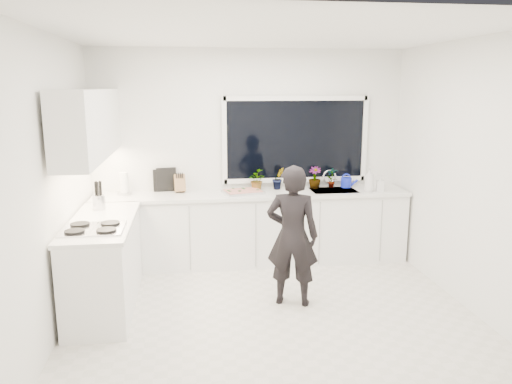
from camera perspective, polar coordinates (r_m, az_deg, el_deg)
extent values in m
cube|color=beige|center=(5.21, 1.74, -13.48)|extent=(4.00, 3.50, 0.02)
cube|color=white|center=(6.50, -0.74, 4.22)|extent=(4.00, 0.02, 2.70)
cube|color=white|center=(4.87, -22.15, 0.70)|extent=(0.02, 3.50, 2.70)
cube|color=white|center=(5.49, 23.03, 1.80)|extent=(0.02, 3.50, 2.70)
cube|color=white|center=(4.73, 1.96, 17.82)|extent=(4.00, 3.50, 0.02)
cube|color=black|center=(6.55, 4.54, 6.00)|extent=(1.80, 0.02, 1.00)
cube|color=white|center=(6.39, -0.38, -4.26)|extent=(3.92, 0.58, 0.88)
cube|color=white|center=(5.37, -16.92, -8.02)|extent=(0.58, 1.60, 0.88)
cube|color=silver|center=(6.27, -0.37, -0.25)|extent=(3.94, 0.62, 0.04)
cube|color=silver|center=(5.23, -17.23, -3.28)|extent=(0.62, 1.60, 0.04)
cube|color=white|center=(5.44, -18.52, 7.38)|extent=(0.34, 2.10, 0.70)
cube|color=silver|center=(6.50, 8.83, -0.22)|extent=(0.58, 0.42, 0.14)
cylinder|color=silver|center=(6.66, 8.39, 1.49)|extent=(0.03, 0.03, 0.22)
cube|color=black|center=(4.90, -18.13, -3.95)|extent=(0.56, 0.48, 0.03)
imported|color=black|center=(5.13, 4.17, -5.02)|extent=(0.62, 0.50, 1.47)
cube|color=silver|center=(6.23, -1.51, -0.01)|extent=(0.54, 0.45, 0.03)
cube|color=#B41823|center=(6.22, -1.51, 0.15)|extent=(0.49, 0.40, 0.01)
cylinder|color=#1424C4|center=(6.69, 10.26, 1.08)|extent=(0.14, 0.14, 0.13)
cylinder|color=white|center=(6.35, -14.84, 0.88)|extent=(0.14, 0.14, 0.26)
cube|color=brown|center=(6.34, -8.70, 0.95)|extent=(0.14, 0.12, 0.22)
cylinder|color=silver|center=(5.66, -17.50, -1.13)|extent=(0.14, 0.14, 0.16)
cube|color=black|center=(6.44, -10.70, 1.32)|extent=(0.22, 0.05, 0.28)
cube|color=black|center=(6.44, -10.20, 1.43)|extent=(0.25, 0.05, 0.30)
imported|color=#26662D|center=(6.41, -0.03, 1.39)|extent=(0.26, 0.28, 0.26)
imported|color=#26662D|center=(6.46, 2.56, 1.57)|extent=(0.19, 0.17, 0.29)
imported|color=#26662D|center=(6.56, 6.73, 1.65)|extent=(0.20, 0.20, 0.28)
imported|color=#26662D|center=(6.62, 8.67, 1.62)|extent=(0.14, 0.10, 0.27)
imported|color=#D8BF66|center=(6.45, 12.83, 1.39)|extent=(0.17, 0.17, 0.31)
imported|color=#D8BF66|center=(6.52, 14.04, 0.97)|extent=(0.12, 0.12, 0.21)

